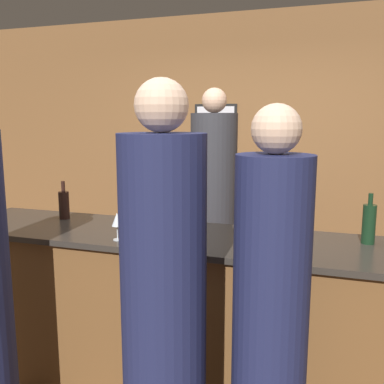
{
  "coord_description": "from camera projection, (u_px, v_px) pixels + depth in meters",
  "views": [
    {
      "loc": [
        0.76,
        -2.38,
        1.77
      ],
      "look_at": [
        -0.04,
        0.1,
        1.32
      ],
      "focal_mm": 40.0,
      "sensor_mm": 36.0,
      "label": 1
    }
  ],
  "objects": [
    {
      "name": "back_wall",
      "position": [
        252.0,
        156.0,
        4.35
      ],
      "size": [
        8.0,
        0.08,
        2.8
      ],
      "color": "brown",
      "rests_on": "ground_plane"
    },
    {
      "name": "bar_counter",
      "position": [
        194.0,
        319.0,
        2.67
      ],
      "size": [
        3.28,
        0.7,
        1.07
      ],
      "color": "brown",
      "rests_on": "ground_plane"
    },
    {
      "name": "bartender",
      "position": [
        213.0,
        224.0,
        3.43
      ],
      "size": [
        0.36,
        0.36,
        2.01
      ],
      "rotation": [
        0.0,
        0.0,
        3.14
      ],
      "color": "#2D2D33",
      "rests_on": "ground_plane"
    },
    {
      "name": "guest_0",
      "position": [
        164.0,
        321.0,
        1.86
      ],
      "size": [
        0.37,
        0.37,
        1.93
      ],
      "color": "#1E234C",
      "rests_on": "ground_plane"
    },
    {
      "name": "guest_2",
      "position": [
        270.0,
        337.0,
        1.81
      ],
      "size": [
        0.32,
        0.32,
        1.83
      ],
      "color": "#1E234C",
      "rests_on": "ground_plane"
    },
    {
      "name": "wine_bottle_0",
      "position": [
        369.0,
        223.0,
        2.4
      ],
      "size": [
        0.07,
        0.07,
        0.29
      ],
      "color": "black",
      "rests_on": "bar_counter"
    },
    {
      "name": "wine_bottle_1",
      "position": [
        64.0,
        204.0,
        3.01
      ],
      "size": [
        0.07,
        0.07,
        0.27
      ],
      "color": "black",
      "rests_on": "bar_counter"
    },
    {
      "name": "wine_glass_1",
      "position": [
        141.0,
        215.0,
        2.65
      ],
      "size": [
        0.08,
        0.08,
        0.14
      ],
      "color": "silver",
      "rests_on": "bar_counter"
    },
    {
      "name": "wine_glass_2",
      "position": [
        182.0,
        221.0,
        2.35
      ],
      "size": [
        0.06,
        0.06,
        0.19
      ],
      "color": "silver",
      "rests_on": "bar_counter"
    },
    {
      "name": "wine_glass_3",
      "position": [
        117.0,
        220.0,
        2.47
      ],
      "size": [
        0.06,
        0.06,
        0.16
      ],
      "color": "silver",
      "rests_on": "bar_counter"
    }
  ]
}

